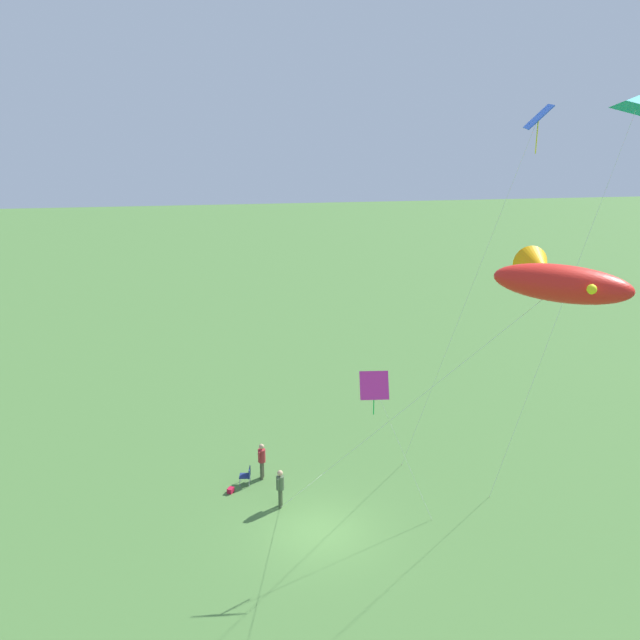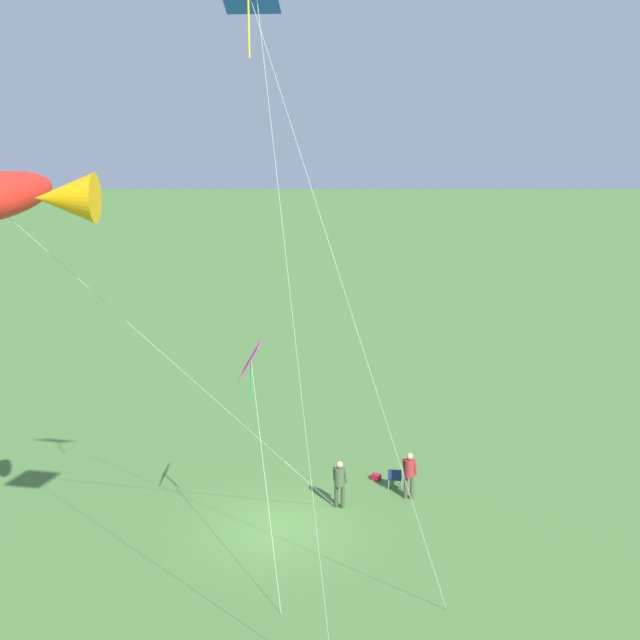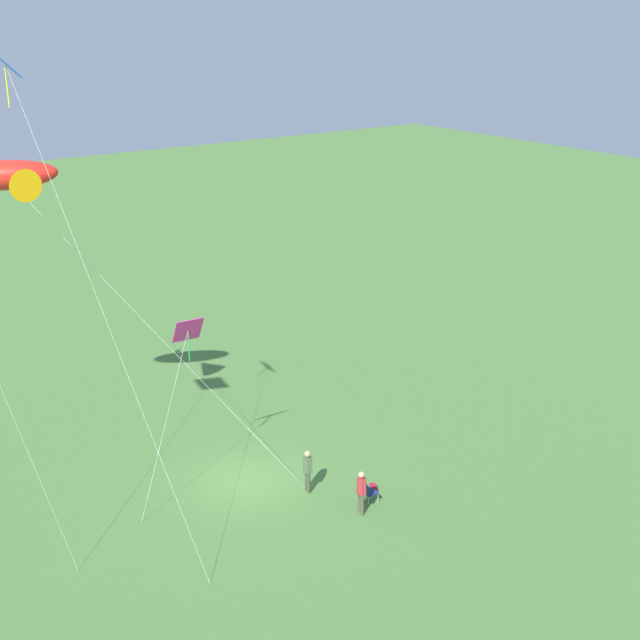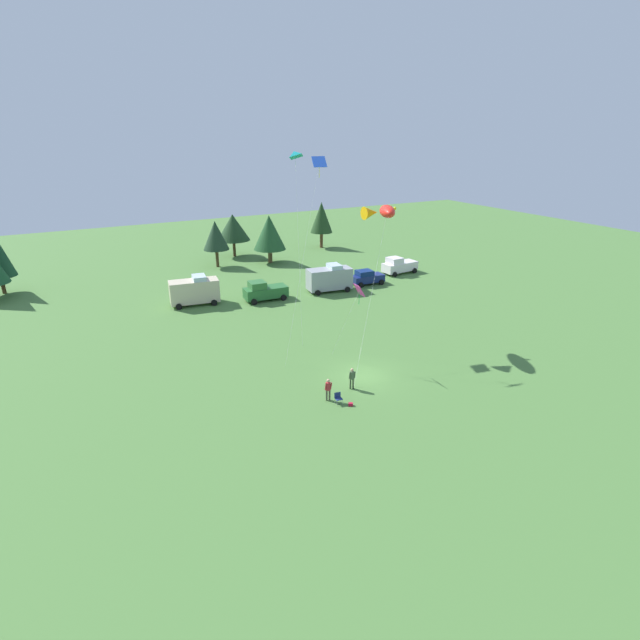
{
  "view_description": "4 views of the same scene",
  "coord_description": "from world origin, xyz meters",
  "px_view_note": "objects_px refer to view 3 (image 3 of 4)",
  "views": [
    {
      "loc": [
        25.8,
        -3.01,
        17.64
      ],
      "look_at": [
        -2.18,
        0.28,
        8.3
      ],
      "focal_mm": 42.0,
      "sensor_mm": 36.0,
      "label": 1
    },
    {
      "loc": [
        -1.5,
        26.27,
        14.9
      ],
      "look_at": [
        -1.38,
        1.04,
        7.49
      ],
      "focal_mm": 50.0,
      "sensor_mm": 36.0,
      "label": 2
    },
    {
      "loc": [
        -26.76,
        15.9,
        17.75
      ],
      "look_at": [
        -1.76,
        -2.23,
        6.79
      ],
      "focal_mm": 50.0,
      "sensor_mm": 36.0,
      "label": 3
    },
    {
      "loc": [
        -20.23,
        -30.21,
        18.67
      ],
      "look_at": [
        -4.29,
        -0.48,
        5.75
      ],
      "focal_mm": 28.0,
      "sensor_mm": 36.0,
      "label": 4
    }
  ],
  "objects_px": {
    "person_kite_flyer": "(308,468)",
    "person_spectator": "(361,489)",
    "backpack_on_grass": "(373,487)",
    "kite_diamond_blue": "(11,80)",
    "folding_chair": "(368,491)",
    "kite_large_fish": "(7,177)",
    "kite_diamond_rainbow": "(187,334)"
  },
  "relations": [
    {
      "from": "kite_large_fish",
      "to": "kite_diamond_rainbow",
      "type": "height_order",
      "value": "kite_large_fish"
    },
    {
      "from": "person_kite_flyer",
      "to": "kite_diamond_blue",
      "type": "bearing_deg",
      "value": -178.0
    },
    {
      "from": "person_kite_flyer",
      "to": "kite_diamond_rainbow",
      "type": "bearing_deg",
      "value": 156.58
    },
    {
      "from": "kite_large_fish",
      "to": "kite_diamond_blue",
      "type": "xyz_separation_m",
      "value": [
        -5.8,
        1.28,
        3.8
      ]
    },
    {
      "from": "person_kite_flyer",
      "to": "backpack_on_grass",
      "type": "xyz_separation_m",
      "value": [
        -1.39,
        -2.11,
        -0.91
      ]
    },
    {
      "from": "kite_large_fish",
      "to": "person_kite_flyer",
      "type": "bearing_deg",
      "value": -134.84
    },
    {
      "from": "folding_chair",
      "to": "backpack_on_grass",
      "type": "xyz_separation_m",
      "value": [
        0.62,
        -0.74,
        -0.38
      ]
    },
    {
      "from": "folding_chair",
      "to": "kite_diamond_blue",
      "type": "height_order",
      "value": "kite_diamond_blue"
    },
    {
      "from": "person_kite_flyer",
      "to": "person_spectator",
      "type": "height_order",
      "value": "same"
    },
    {
      "from": "backpack_on_grass",
      "to": "kite_diamond_blue",
      "type": "xyz_separation_m",
      "value": [
        3.3,
        11.14,
        15.58
      ]
    },
    {
      "from": "person_spectator",
      "to": "kite_diamond_blue",
      "type": "height_order",
      "value": "kite_diamond_blue"
    },
    {
      "from": "backpack_on_grass",
      "to": "kite_large_fish",
      "type": "bearing_deg",
      "value": 47.31
    },
    {
      "from": "folding_chair",
      "to": "kite_diamond_rainbow",
      "type": "bearing_deg",
      "value": 143.61
    },
    {
      "from": "folding_chair",
      "to": "person_spectator",
      "type": "bearing_deg",
      "value": -140.27
    },
    {
      "from": "person_kite_flyer",
      "to": "kite_diamond_blue",
      "type": "relative_size",
      "value": 0.1
    },
    {
      "from": "person_spectator",
      "to": "backpack_on_grass",
      "type": "height_order",
      "value": "person_spectator"
    },
    {
      "from": "person_spectator",
      "to": "kite_large_fish",
      "type": "relative_size",
      "value": 0.14
    },
    {
      "from": "backpack_on_grass",
      "to": "person_kite_flyer",
      "type": "bearing_deg",
      "value": 56.64
    },
    {
      "from": "person_kite_flyer",
      "to": "person_spectator",
      "type": "bearing_deg",
      "value": -60.7
    },
    {
      "from": "kite_diamond_rainbow",
      "to": "kite_diamond_blue",
      "type": "bearing_deg",
      "value": 97.53
    },
    {
      "from": "person_kite_flyer",
      "to": "kite_diamond_rainbow",
      "type": "distance_m",
      "value": 6.97
    },
    {
      "from": "person_spectator",
      "to": "folding_chair",
      "type": "bearing_deg",
      "value": 47.59
    },
    {
      "from": "backpack_on_grass",
      "to": "kite_diamond_blue",
      "type": "bearing_deg",
      "value": 73.51
    },
    {
      "from": "backpack_on_grass",
      "to": "person_spectator",
      "type": "bearing_deg",
      "value": 126.37
    },
    {
      "from": "person_kite_flyer",
      "to": "kite_large_fish",
      "type": "relative_size",
      "value": 0.14
    },
    {
      "from": "person_kite_flyer",
      "to": "kite_diamond_blue",
      "type": "height_order",
      "value": "kite_diamond_blue"
    },
    {
      "from": "folding_chair",
      "to": "kite_large_fish",
      "type": "relative_size",
      "value": 0.07
    },
    {
      "from": "person_spectator",
      "to": "kite_diamond_rainbow",
      "type": "distance_m",
      "value": 8.53
    },
    {
      "from": "kite_large_fish",
      "to": "kite_diamond_rainbow",
      "type": "bearing_deg",
      "value": -139.75
    },
    {
      "from": "folding_chair",
      "to": "kite_diamond_blue",
      "type": "bearing_deg",
      "value": 166.86
    },
    {
      "from": "folding_chair",
      "to": "backpack_on_grass",
      "type": "relative_size",
      "value": 2.56
    },
    {
      "from": "folding_chair",
      "to": "person_spectator",
      "type": "relative_size",
      "value": 0.47
    }
  ]
}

